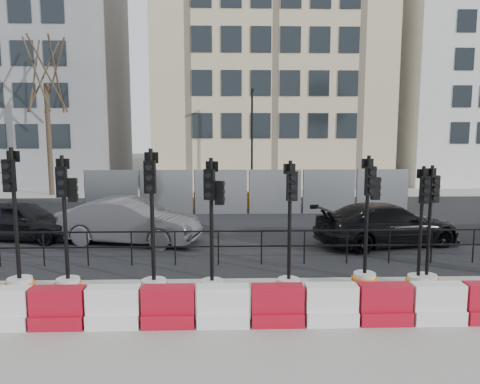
{
  "coord_description": "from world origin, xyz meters",
  "views": [
    {
      "loc": [
        -0.99,
        -11.46,
        3.8
      ],
      "look_at": [
        -0.55,
        3.0,
        1.83
      ],
      "focal_mm": 35.0,
      "sensor_mm": 36.0,
      "label": 1
    }
  ],
  "objects_px": {
    "traffic_signal_d": "(212,265)",
    "traffic_signal_a": "(18,266)",
    "traffic_signal_h": "(419,265)",
    "car_a": "(22,220)",
    "car_c": "(387,225)"
  },
  "relations": [
    {
      "from": "traffic_signal_a",
      "to": "car_a",
      "type": "relative_size",
      "value": 0.8
    },
    {
      "from": "traffic_signal_a",
      "to": "traffic_signal_h",
      "type": "bearing_deg",
      "value": 11.73
    },
    {
      "from": "car_c",
      "to": "car_a",
      "type": "bearing_deg",
      "value": 71.31
    },
    {
      "from": "traffic_signal_h",
      "to": "car_a",
      "type": "relative_size",
      "value": 0.7
    },
    {
      "from": "car_a",
      "to": "car_c",
      "type": "distance_m",
      "value": 12.28
    },
    {
      "from": "car_a",
      "to": "traffic_signal_h",
      "type": "bearing_deg",
      "value": -103.7
    },
    {
      "from": "traffic_signal_d",
      "to": "car_a",
      "type": "bearing_deg",
      "value": 157.37
    },
    {
      "from": "traffic_signal_h",
      "to": "car_c",
      "type": "height_order",
      "value": "traffic_signal_h"
    },
    {
      "from": "traffic_signal_d",
      "to": "traffic_signal_h",
      "type": "bearing_deg",
      "value": 21.11
    },
    {
      "from": "traffic_signal_d",
      "to": "car_a",
      "type": "distance_m",
      "value": 8.75
    },
    {
      "from": "traffic_signal_a",
      "to": "traffic_signal_d",
      "type": "relative_size",
      "value": 1.07
    },
    {
      "from": "traffic_signal_h",
      "to": "traffic_signal_a",
      "type": "bearing_deg",
      "value": 178.56
    },
    {
      "from": "traffic_signal_a",
      "to": "car_a",
      "type": "bearing_deg",
      "value": 123.71
    },
    {
      "from": "traffic_signal_d",
      "to": "traffic_signal_a",
      "type": "bearing_deg",
      "value": -165.0
    },
    {
      "from": "traffic_signal_h",
      "to": "car_c",
      "type": "bearing_deg",
      "value": 78.61
    }
  ]
}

